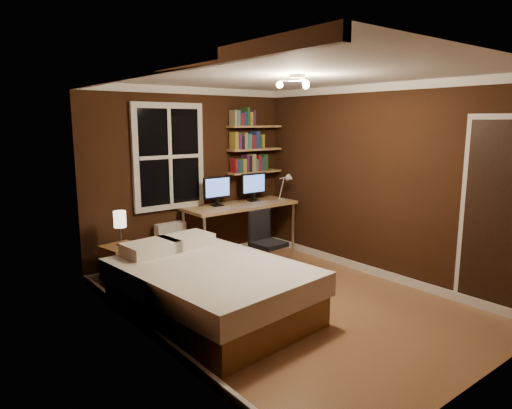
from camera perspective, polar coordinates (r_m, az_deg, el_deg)
floor at (r=5.29m, az=3.97°, el=-12.24°), size 4.20×4.20×0.00m
wall_back at (r=6.63m, az=-8.20°, el=3.50°), size 3.20×0.04×2.50m
wall_left at (r=4.06m, az=-12.78°, el=-1.00°), size 0.04×4.20×2.50m
wall_right at (r=6.13m, az=15.27°, el=2.68°), size 0.04×4.20×2.50m
ceiling at (r=4.91m, az=4.35°, el=15.82°), size 3.20×4.20×0.02m
window at (r=6.41m, az=-10.83°, el=5.88°), size 1.06×0.06×1.46m
door at (r=5.40m, az=28.40°, el=-1.64°), size 0.03×0.82×2.05m
ceiling_fixture at (r=4.82m, az=5.17°, el=14.71°), size 0.44×0.44×0.18m
bookshelf_lower at (r=7.14m, az=-0.18°, el=4.09°), size 0.92×0.22×0.03m
books_row_lower at (r=7.12m, az=-0.18°, el=5.13°), size 0.66×0.16×0.23m
bookshelf_middle at (r=7.11m, az=-0.18°, el=6.90°), size 0.92×0.22×0.03m
books_row_middle at (r=7.10m, az=-0.18°, el=7.94°), size 0.54×0.16×0.23m
bookshelf_upper at (r=7.09m, az=-0.18°, el=9.72°), size 0.92×0.22×0.03m
books_row_upper at (r=7.09m, az=-0.19°, el=10.77°), size 0.42×0.16×0.23m
bed at (r=4.90m, az=-5.74°, el=-10.39°), size 1.69×2.21×0.70m
nightstand at (r=5.98m, az=-16.36°, el=-7.33°), size 0.48×0.48×0.52m
bedside_lamp at (r=5.85m, az=-16.60°, el=-2.89°), size 0.15×0.15×0.44m
radiator at (r=6.52m, az=-10.59°, el=-5.04°), size 0.43×0.15×0.64m
desk at (r=6.77m, az=-1.95°, el=-0.44°), size 1.73×0.65×0.82m
monitor_left at (r=6.59m, az=-4.88°, el=1.66°), size 0.45×0.12×0.43m
monitor_right at (r=6.98m, az=-0.32°, el=2.18°), size 0.45×0.12×0.43m
desk_lamp at (r=7.04m, az=3.66°, el=2.28°), size 0.14×0.32×0.44m
office_chair at (r=6.12m, az=1.29°, el=-5.93°), size 0.48×0.48×0.87m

